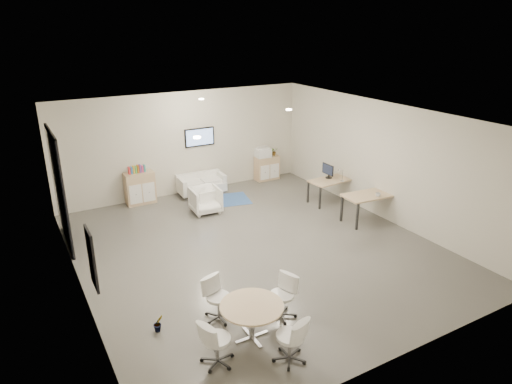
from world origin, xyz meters
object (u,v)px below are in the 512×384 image
object	(u,v)px
sideboard_left	(140,188)
armchair_right	(205,199)
desk_rear	(332,182)
round_table	(252,310)
armchair_left	(204,197)
sideboard_right	(267,168)
loveseat	(201,184)
desk_front	(370,197)

from	to	relation	value
sideboard_left	armchair_right	size ratio (longest dim) A/B	1.19
desk_rear	round_table	size ratio (longest dim) A/B	1.30
round_table	armchair_left	bearing A→B (deg)	74.12
sideboard_right	sideboard_left	bearing A→B (deg)	-179.72
loveseat	desk_rear	xyz separation A→B (m)	(3.14, -2.62, 0.35)
armchair_right	desk_rear	size ratio (longest dim) A/B	0.57
desk_rear	sideboard_right	bearing A→B (deg)	98.09
loveseat	armchair_left	world-z (taller)	armchair_left
sideboard_left	armchair_left	distance (m)	2.00
loveseat	desk_rear	size ratio (longest dim) A/B	1.05
armchair_left	armchair_right	xyz separation A→B (m)	(-0.10, -0.32, 0.06)
loveseat	armchair_right	size ratio (longest dim) A/B	1.84
sideboard_left	loveseat	world-z (taller)	sideboard_left
sideboard_right	loveseat	xyz separation A→B (m)	(-2.53, -0.14, -0.12)
sideboard_right	loveseat	world-z (taller)	sideboard_right
loveseat	round_table	distance (m)	7.32
armchair_right	desk_front	size ratio (longest dim) A/B	0.53
armchair_left	armchair_right	bearing A→B (deg)	-23.84
sideboard_right	round_table	distance (m)	8.51
sideboard_left	sideboard_right	xyz separation A→B (m)	(4.45, 0.02, -0.07)
sideboard_left	desk_rear	xyz separation A→B (m)	(5.06, -2.74, 0.16)
sideboard_left	armchair_right	world-z (taller)	sideboard_left
armchair_right	round_table	size ratio (longest dim) A/B	0.74
loveseat	desk_front	xyz separation A→B (m)	(3.17, -4.23, 0.39)
armchair_right	desk_rear	distance (m)	3.82
loveseat	desk_rear	world-z (taller)	desk_rear
sideboard_left	loveseat	bearing A→B (deg)	-3.65
sideboard_right	armchair_right	size ratio (longest dim) A/B	1.02
armchair_right	desk_front	distance (m)	4.59
loveseat	desk_front	bearing A→B (deg)	-50.70
armchair_right	desk_front	bearing A→B (deg)	-33.07
sideboard_left	round_table	bearing A→B (deg)	-91.14
loveseat	sideboard_right	bearing A→B (deg)	5.71
loveseat	armchair_left	distance (m)	1.23
sideboard_left	armchair_left	size ratio (longest dim) A/B	1.38
sideboard_left	desk_rear	distance (m)	5.76
round_table	sideboard_left	bearing A→B (deg)	88.86
loveseat	desk_front	world-z (taller)	desk_front
desk_front	round_table	distance (m)	5.93
sideboard_left	round_table	size ratio (longest dim) A/B	0.88
sideboard_right	desk_front	size ratio (longest dim) A/B	0.54
desk_rear	armchair_left	bearing A→B (deg)	153.21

